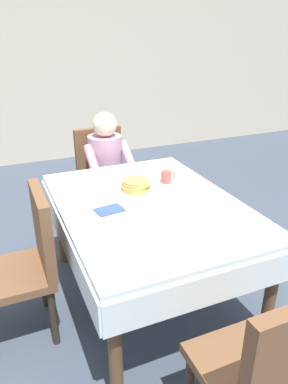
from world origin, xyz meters
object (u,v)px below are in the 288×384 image
at_px(diner_person, 107,163).
at_px(dining_table_main, 149,215).
at_px(chair_left_side, 28,257).
at_px(chair_diner, 102,172).
at_px(chair_near_camera, 269,370).
at_px(syrup_pitcher, 91,188).
at_px(spoon_near_edge, 159,208).
at_px(cup_coffee, 166,177).
at_px(fork_left_of_plate, 110,197).
at_px(breakfast_stack, 136,185).
at_px(knife_right_of_plate, 162,188).
at_px(plate_breakfast, 135,190).

bearing_deg(diner_person, dining_table_main, 87.49).
relative_size(dining_table_main, chair_left_side, 1.64).
bearing_deg(chair_diner, chair_near_camera, 88.91).
relative_size(syrup_pitcher, spoon_near_edge, 0.53).
bearing_deg(diner_person, cup_coffee, 105.53).
height_order(fork_left_of_plate, spoon_near_edge, same).
bearing_deg(chair_left_side, chair_diner, -34.87).
bearing_deg(cup_coffee, chair_diner, 102.98).
relative_size(breakfast_stack, knife_right_of_plate, 1.05).
xyz_separation_m(breakfast_stack, cup_coffee, (0.27, 0.07, -0.01)).
xyz_separation_m(dining_table_main, syrup_pitcher, (-0.30, 0.29, 0.13)).
distance_m(chair_diner, cup_coffee, 0.97).
bearing_deg(knife_right_of_plate, diner_person, 8.60).
bearing_deg(chair_diner, dining_table_main, 87.82).
xyz_separation_m(cup_coffee, knife_right_of_plate, (-0.08, -0.09, -0.04)).
xyz_separation_m(chair_diner, chair_left_side, (-0.81, -1.17, 0.00)).
height_order(diner_person, chair_near_camera, diner_person).
height_order(diner_person, spoon_near_edge, diner_person).
distance_m(breakfast_stack, syrup_pitcher, 0.30).
bearing_deg(chair_near_camera, syrup_pitcher, 101.45).
bearing_deg(breakfast_stack, fork_left_of_plate, -174.65).
height_order(chair_diner, knife_right_of_plate, chair_diner).
bearing_deg(breakfast_stack, spoon_near_edge, -82.31).
bearing_deg(cup_coffee, spoon_near_edge, -122.55).
height_order(diner_person, knife_right_of_plate, diner_person).
relative_size(syrup_pitcher, knife_right_of_plate, 0.40).
height_order(chair_left_side, knife_right_of_plate, chair_left_side).
bearing_deg(cup_coffee, breakfast_stack, -165.70).
bearing_deg(syrup_pitcher, chair_diner, 68.84).
bearing_deg(chair_diner, cup_coffee, 102.98).
bearing_deg(spoon_near_edge, chair_left_side, -177.37).
bearing_deg(knife_right_of_plate, spoon_near_edge, 151.04).
distance_m(chair_diner, breakfast_stack, 1.02).
relative_size(plate_breakfast, knife_right_of_plate, 1.40).
height_order(chair_left_side, breakfast_stack, chair_left_side).
bearing_deg(chair_diner, fork_left_of_plate, 75.97).
distance_m(dining_table_main, chair_left_side, 0.78).
relative_size(fork_left_of_plate, spoon_near_edge, 1.20).
relative_size(dining_table_main, diner_person, 1.36).
bearing_deg(knife_right_of_plate, chair_near_camera, 172.33).
bearing_deg(dining_table_main, knife_right_of_plate, 44.45).
distance_m(dining_table_main, syrup_pitcher, 0.43).
bearing_deg(diner_person, knife_right_of_plate, 98.83).
xyz_separation_m(syrup_pitcher, knife_right_of_plate, (0.47, -0.12, -0.04)).
relative_size(diner_person, plate_breakfast, 4.00).
bearing_deg(spoon_near_edge, chair_diner, 98.90).
distance_m(chair_diner, diner_person, 0.21).
distance_m(plate_breakfast, fork_left_of_plate, 0.19).
bearing_deg(plate_breakfast, knife_right_of_plate, -6.01).
bearing_deg(chair_left_side, syrup_pitcher, -58.53).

